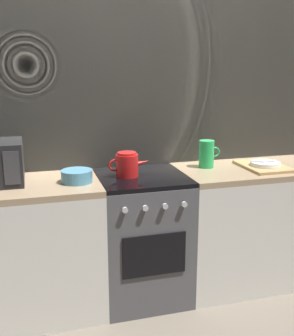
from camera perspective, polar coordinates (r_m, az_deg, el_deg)
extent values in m
plane|color=#6B6054|center=(3.17, -0.68, -16.96)|extent=(8.00, 8.00, 0.00)
cube|color=#B2AD9E|center=(3.06, -2.35, 5.93)|extent=(3.60, 0.05, 2.40)
cube|color=silver|center=(3.04, -2.25, 5.87)|extent=(3.58, 0.01, 2.39)
cube|color=silver|center=(2.89, -18.55, -11.31)|extent=(1.20, 0.60, 0.86)
cube|color=#9E8466|center=(2.73, -19.28, -2.73)|extent=(1.20, 0.60, 0.04)
cube|color=#4C4C51|center=(2.97, -0.70, -9.74)|extent=(0.60, 0.60, 0.87)
cube|color=black|center=(2.82, -0.73, -1.33)|extent=(0.59, 0.59, 0.03)
cube|color=black|center=(2.69, 1.04, -11.97)|extent=(0.42, 0.01, 0.28)
cylinder|color=#B7B7BC|center=(2.51, -3.06, -5.82)|extent=(0.04, 0.02, 0.04)
cylinder|color=#B7B7BC|center=(2.54, -0.24, -5.56)|extent=(0.04, 0.02, 0.04)
cylinder|color=#B7B7BC|center=(2.57, 2.51, -5.29)|extent=(0.04, 0.02, 0.04)
cylinder|color=#B7B7BC|center=(2.62, 5.18, -5.02)|extent=(0.04, 0.02, 0.04)
cube|color=silver|center=(3.30, 14.70, -7.78)|extent=(1.20, 0.60, 0.86)
cube|color=#9E8466|center=(3.17, 15.20, -0.19)|extent=(1.20, 0.60, 0.04)
cube|color=#333338|center=(2.59, -18.19, 0.00)|extent=(0.09, 0.01, 0.21)
cylinder|color=red|center=(2.78, -2.77, 0.35)|extent=(0.15, 0.15, 0.15)
cylinder|color=red|center=(2.76, -2.79, 2.02)|extent=(0.13, 0.13, 0.02)
cone|color=red|center=(2.80, -0.58, 0.79)|extent=(0.10, 0.04, 0.05)
torus|color=red|center=(2.76, -4.49, 0.38)|extent=(0.08, 0.01, 0.08)
cylinder|color=teal|center=(2.68, -9.68, -1.12)|extent=(0.20, 0.20, 0.08)
cylinder|color=green|center=(3.05, 8.22, 1.93)|extent=(0.11, 0.11, 0.20)
torus|color=green|center=(3.07, 9.37, 2.18)|extent=(0.08, 0.01, 0.08)
cube|color=tan|center=(3.14, 15.82, 0.22)|extent=(0.30, 0.40, 0.02)
cylinder|color=white|center=(3.12, 16.03, 0.44)|extent=(0.22, 0.22, 0.01)
cylinder|color=white|center=(3.12, 16.05, 0.69)|extent=(0.21, 0.21, 0.01)
cylinder|color=silver|center=(3.13, 16.37, 0.91)|extent=(0.16, 0.07, 0.01)
cube|color=silver|center=(3.11, 15.65, 0.91)|extent=(0.16, 0.09, 0.00)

